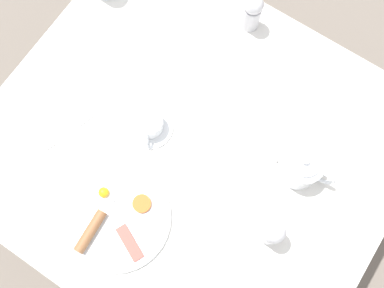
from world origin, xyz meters
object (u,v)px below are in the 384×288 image
object	(u,v)px
salt_grinder	(272,233)
pepper_grinder	(252,12)
breakfast_plate	(116,218)
teacup_with_saucer_left	(149,124)
knife_by_plate	(156,34)
fork_by_plate	(63,136)
fork_spare	(378,150)
spoon_for_tea	(275,67)
teapot_near	(301,167)

from	to	relation	value
salt_grinder	pepper_grinder	bearing A→B (deg)	125.94
breakfast_plate	teacup_with_saucer_left	xyz separation A→B (m)	(-0.07, 0.25, 0.02)
knife_by_plate	teacup_with_saucer_left	bearing A→B (deg)	-58.72
fork_by_plate	knife_by_plate	world-z (taller)	same
breakfast_plate	knife_by_plate	size ratio (longest dim) A/B	1.50
fork_spare	fork_by_plate	bearing A→B (deg)	-149.25
fork_by_plate	knife_by_plate	bearing A→B (deg)	84.68
spoon_for_tea	fork_spare	distance (m)	0.36
salt_grinder	knife_by_plate	world-z (taller)	salt_grinder
breakfast_plate	fork_by_plate	xyz separation A→B (m)	(-0.25, 0.10, -0.01)
pepper_grinder	salt_grinder	size ratio (longest dim) A/B	1.00
breakfast_plate	teacup_with_saucer_left	distance (m)	0.26
breakfast_plate	fork_by_plate	size ratio (longest dim) A/B	1.51
teapot_near	pepper_grinder	xyz separation A→B (m)	(-0.33, 0.30, 0.02)
fork_spare	teacup_with_saucer_left	bearing A→B (deg)	-152.68
teapot_near	fork_by_plate	xyz separation A→B (m)	(-0.58, -0.27, -0.05)
teacup_with_saucer_left	knife_by_plate	xyz separation A→B (m)	(-0.15, 0.24, -0.02)
pepper_grinder	spoon_for_tea	xyz separation A→B (m)	(0.13, -0.08, -0.06)
breakfast_plate	pepper_grinder	xyz separation A→B (m)	(-0.00, 0.66, 0.06)
fork_by_plate	teacup_with_saucer_left	bearing A→B (deg)	39.73
fork_by_plate	pepper_grinder	bearing A→B (deg)	66.56
fork_by_plate	salt_grinder	bearing A→B (deg)	7.56
teacup_with_saucer_left	pepper_grinder	xyz separation A→B (m)	(0.06, 0.41, 0.04)
teapot_near	fork_spare	world-z (taller)	teapot_near
teapot_near	teacup_with_saucer_left	bearing A→B (deg)	9.86
teacup_with_saucer_left	fork_spare	world-z (taller)	teacup_with_saucer_left
salt_grinder	knife_by_plate	size ratio (longest dim) A/B	0.70
breakfast_plate	teapot_near	xyz separation A→B (m)	(0.33, 0.37, 0.04)
fork_spare	pepper_grinder	bearing A→B (deg)	164.69
fork_by_plate	knife_by_plate	size ratio (longest dim) A/B	0.99
teapot_near	knife_by_plate	bearing A→B (deg)	-19.28
salt_grinder	knife_by_plate	distance (m)	0.64
breakfast_plate	spoon_for_tea	world-z (taller)	breakfast_plate
breakfast_plate	salt_grinder	bearing A→B (deg)	27.19
fork_by_plate	spoon_for_tea	distance (m)	0.62
pepper_grinder	salt_grinder	world-z (taller)	same
teapot_near	spoon_for_tea	world-z (taller)	teapot_near
pepper_grinder	fork_by_plate	world-z (taller)	pepper_grinder
teacup_with_saucer_left	salt_grinder	xyz separation A→B (m)	(0.42, -0.07, 0.04)
teacup_with_saucer_left	salt_grinder	world-z (taller)	salt_grinder
pepper_grinder	fork_by_plate	xyz separation A→B (m)	(-0.25, -0.57, -0.06)
teapot_near	fork_spare	distance (m)	0.23
breakfast_plate	fork_by_plate	world-z (taller)	breakfast_plate
spoon_for_tea	teacup_with_saucer_left	bearing A→B (deg)	-120.09
knife_by_plate	fork_spare	bearing A→B (deg)	3.62
pepper_grinder	salt_grinder	xyz separation A→B (m)	(0.35, -0.49, 0.00)
breakfast_plate	teapot_near	world-z (taller)	teapot_near
fork_by_plate	knife_by_plate	distance (m)	0.39
fork_spare	breakfast_plate	bearing A→B (deg)	-131.94
teapot_near	salt_grinder	bearing A→B (deg)	90.02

